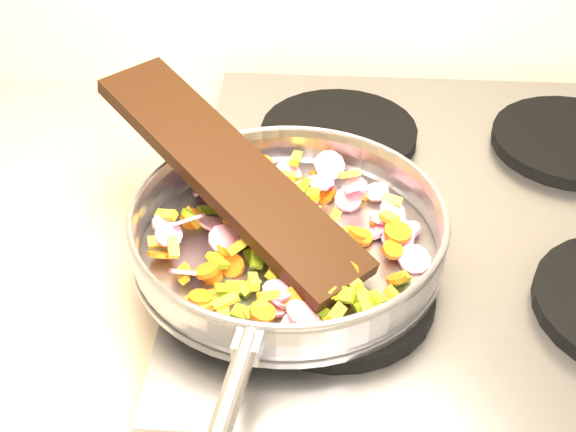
{
  "coord_description": "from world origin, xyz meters",
  "views": [
    {
      "loc": [
        -0.85,
        0.97,
        1.47
      ],
      "look_at": [
        -0.89,
        1.57,
        1.0
      ],
      "focal_mm": 50.0,
      "sensor_mm": 36.0,
      "label": 1
    }
  ],
  "objects": [
    {
      "name": "cooktop",
      "position": [
        -0.7,
        1.67,
        0.92
      ],
      "size": [
        0.6,
        0.6,
        0.04
      ],
      "primitive_type": "cube",
      "color": "#939399",
      "rests_on": "counter_top"
    },
    {
      "name": "grate_bl",
      "position": [
        -0.84,
        1.81,
        0.95
      ],
      "size": [
        0.19,
        0.19,
        0.02
      ],
      "primitive_type": "cylinder",
      "color": "black",
      "rests_on": "cooktop"
    },
    {
      "name": "grate_br",
      "position": [
        -0.56,
        1.81,
        0.95
      ],
      "size": [
        0.19,
        0.19,
        0.02
      ],
      "primitive_type": "cylinder",
      "color": "black",
      "rests_on": "cooktop"
    },
    {
      "name": "saute_pan",
      "position": [
        -0.89,
        1.57,
        0.98
      ],
      "size": [
        0.34,
        0.51,
        0.05
      ],
      "rotation": [
        0.0,
        0.0,
        -0.13
      ],
      "color": "#9E9EA5",
      "rests_on": "grate_fl"
    },
    {
      "name": "vegetable_heap",
      "position": [
        -0.89,
        1.58,
        0.97
      ],
      "size": [
        0.28,
        0.28,
        0.05
      ],
      "color": "#82A717",
      "rests_on": "saute_pan"
    },
    {
      "name": "grate_fl",
      "position": [
        -0.84,
        1.52,
        0.95
      ],
      "size": [
        0.19,
        0.19,
        0.02
      ],
      "primitive_type": "cylinder",
      "color": "black",
      "rests_on": "cooktop"
    },
    {
      "name": "wooden_spatula",
      "position": [
        -0.95,
        1.61,
        1.02
      ],
      "size": [
        0.3,
        0.29,
        0.1
      ],
      "primitive_type": "cube",
      "rotation": [
        0.0,
        -0.25,
        2.38
      ],
      "color": "black",
      "rests_on": "saute_pan"
    }
  ]
}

